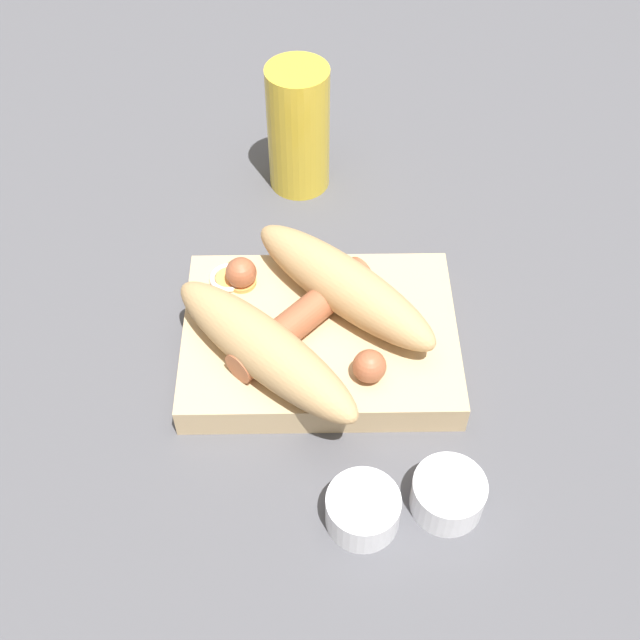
# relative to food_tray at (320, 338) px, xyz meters

# --- Properties ---
(ground_plane) EXTENTS (3.00, 3.00, 0.00)m
(ground_plane) POSITION_rel_food_tray_xyz_m (0.00, 0.00, -0.01)
(ground_plane) COLOR #4C4C51
(food_tray) EXTENTS (0.24, 0.18, 0.03)m
(food_tray) POSITION_rel_food_tray_xyz_m (0.00, 0.00, 0.00)
(food_tray) COLOR tan
(food_tray) RESTS_ON ground_plane
(bread_roll) EXTENTS (0.24, 0.24, 0.05)m
(bread_roll) POSITION_rel_food_tray_xyz_m (0.01, 0.01, 0.04)
(bread_roll) COLOR tan
(bread_roll) RESTS_ON food_tray
(sausage) EXTENTS (0.14, 0.13, 0.03)m
(sausage) POSITION_rel_food_tray_xyz_m (0.02, -0.00, 0.03)
(sausage) COLOR #9E5638
(sausage) RESTS_ON food_tray
(pickled_veggies) EXTENTS (0.05, 0.05, 0.00)m
(pickled_veggies) POSITION_rel_food_tray_xyz_m (0.08, -0.06, 0.02)
(pickled_veggies) COLOR #F99E4C
(pickled_veggies) RESTS_ON food_tray
(condiment_cup_near) EXTENTS (0.06, 0.06, 0.03)m
(condiment_cup_near) POSITION_rel_food_tray_xyz_m (-0.03, 0.16, -0.00)
(condiment_cup_near) COLOR white
(condiment_cup_near) RESTS_ON ground_plane
(condiment_cup_far) EXTENTS (0.06, 0.06, 0.03)m
(condiment_cup_far) POSITION_rel_food_tray_xyz_m (-0.09, 0.15, -0.00)
(condiment_cup_far) COLOR white
(condiment_cup_far) RESTS_ON ground_plane
(drink_glass) EXTENTS (0.06, 0.06, 0.14)m
(drink_glass) POSITION_rel_food_tray_xyz_m (0.02, -0.23, 0.05)
(drink_glass) COLOR gold
(drink_glass) RESTS_ON ground_plane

